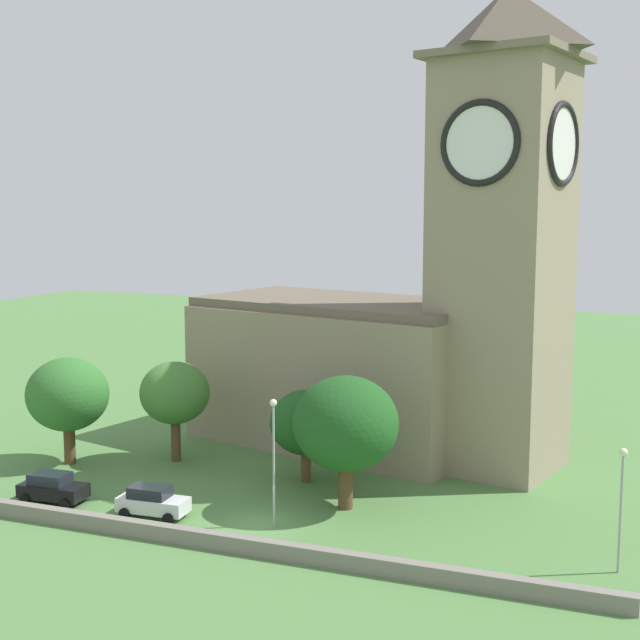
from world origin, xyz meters
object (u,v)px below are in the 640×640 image
car_white (152,501)px  tree_churchyard (175,393)px  streetlamp_central (622,489)px  church (403,317)px  car_black (52,488)px  tree_by_tower (306,423)px  streetlamp_west_mid (274,443)px  tree_riverside_east (68,395)px  tree_riverside_west (346,424)px

car_white → tree_churchyard: size_ratio=0.59×
car_white → streetlamp_central: size_ratio=0.66×
church → tree_churchyard: (-15.04, -8.80, -5.31)m
car_black → tree_by_tower: 17.10m
streetlamp_west_mid → car_white: bearing=-170.8°
streetlamp_central → tree_riverside_east: 39.15m
church → streetlamp_central: (16.63, -18.03, -5.98)m
streetlamp_central → car_black: bearing=-177.3°
car_white → streetlamp_central: 27.33m
car_black → tree_churchyard: 11.94m
tree_riverside_east → church: bearing=28.9°
tree_churchyard → car_black: bearing=-104.4°
church → streetlamp_central: 25.25m
streetlamp_west_mid → streetlamp_central: (19.43, 0.31, -0.60)m
tree_riverside_east → tree_churchyard: size_ratio=1.05×
tree_riverside_east → tree_riverside_west: bearing=-4.7°
tree_riverside_east → streetlamp_central: bearing=-8.6°
streetlamp_west_mid → tree_by_tower: bearing=99.0°
car_black → tree_by_tower: (13.69, 9.74, 3.19)m
streetlamp_west_mid → tree_churchyard: 15.52m
streetlamp_central → tree_riverside_east: (-38.70, 5.86, 0.70)m
church → car_white: (-10.43, -19.57, -9.51)m
car_black → streetlamp_west_mid: (15.02, 1.28, 4.12)m
streetlamp_west_mid → tree_riverside_west: bearing=55.6°
streetlamp_west_mid → tree_riverside_east: 20.23m
tree_riverside_west → tree_churchyard: bearing=161.2°
car_black → tree_riverside_east: (-4.24, 7.46, 4.22)m
tree_riverside_west → church: bearing=90.8°
church → streetlamp_central: size_ratio=5.07×
car_black → car_white: bearing=0.4°
car_black → car_white: size_ratio=1.00×
streetlamp_central → tree_churchyard: (-31.67, 9.23, 0.67)m
church → tree_riverside_west: church is taller
streetlamp_central → tree_riverside_west: (-16.44, 4.05, 0.98)m
car_black → tree_churchyard: size_ratio=0.59×
car_white → tree_churchyard: bearing=113.2°
church → tree_by_tower: church is taller
tree_riverside_east → tree_by_tower: (17.93, 2.29, -1.03)m
tree_by_tower → tree_riverside_west: (4.33, -4.10, 1.31)m
tree_by_tower → tree_riverside_west: size_ratio=0.76×
car_black → car_white: car_black is taller
church → tree_riverside_east: size_ratio=4.26×
tree_riverside_west → streetlamp_central: bearing=-13.8°
church → tree_riverside_east: bearing=-151.1°
streetlamp_central → tree_riverside_west: tree_riverside_west is taller
tree_churchyard → tree_riverside_east: bearing=-154.4°
streetlamp_west_mid → streetlamp_central: 19.44m
car_black → tree_riverside_west: (18.02, 5.65, 4.50)m
car_black → streetlamp_central: size_ratio=0.66×
car_white → streetlamp_west_mid: bearing=9.2°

